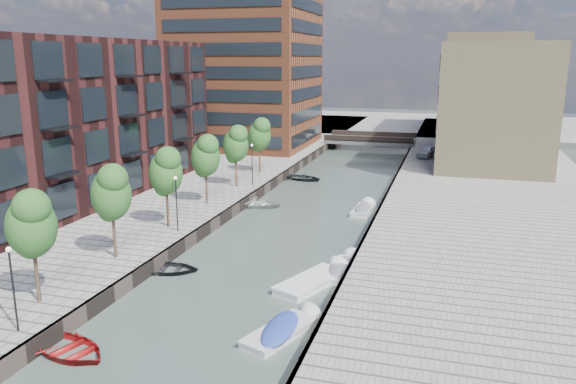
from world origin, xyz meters
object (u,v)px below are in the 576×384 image
at_px(motorboat_2, 318,280).
at_px(car, 428,152).
at_px(bridge, 371,140).
at_px(tree_3, 166,170).
at_px(tree_2, 111,191).
at_px(tree_6, 259,134).
at_px(sloop_4, 303,180).
at_px(tree_1, 31,222).
at_px(motorboat_4, 364,209).
at_px(tree_5, 236,143).
at_px(sloop_3, 255,207).
at_px(motorboat_3, 286,329).
at_px(sloop_2, 69,353).
at_px(tree_4, 205,155).
at_px(sloop_1, 167,272).
at_px(motorboat_1, 344,268).

bearing_deg(motorboat_2, car, 83.80).
height_order(bridge, tree_3, tree_3).
relative_size(tree_2, tree_6, 1.00).
bearing_deg(sloop_4, tree_1, -171.98).
bearing_deg(tree_3, motorboat_4, 42.72).
height_order(tree_1, sloop_4, tree_1).
bearing_deg(sloop_4, tree_6, 131.39).
xyz_separation_m(tree_5, sloop_3, (3.10, -3.31, -5.31)).
height_order(sloop_4, motorboat_3, motorboat_3).
distance_m(bridge, tree_3, 47.92).
bearing_deg(sloop_2, tree_4, 25.99).
bearing_deg(bridge, sloop_4, -99.93).
bearing_deg(tree_1, tree_2, 90.00).
xyz_separation_m(tree_3, sloop_3, (3.10, 10.69, -5.31)).
bearing_deg(tree_2, motorboat_2, 8.81).
distance_m(tree_3, sloop_2, 17.83).
bearing_deg(motorboat_3, tree_2, 159.18).
bearing_deg(tree_3, motorboat_3, -42.87).
distance_m(bridge, sloop_1, 53.41).
bearing_deg(motorboat_1, sloop_4, 110.36).
bearing_deg(tree_3, sloop_3, 73.82).
xyz_separation_m(tree_1, motorboat_4, (12.98, 25.98, -5.13)).
xyz_separation_m(tree_5, motorboat_2, (12.83, -19.01, -5.20)).
distance_m(tree_3, motorboat_1, 15.12).
bearing_deg(tree_5, motorboat_2, -55.98).
bearing_deg(motorboat_4, sloop_1, -118.62).
height_order(tree_4, tree_5, same).
xyz_separation_m(bridge, sloop_3, (-5.40, -36.31, -1.39)).
distance_m(tree_2, sloop_2, 11.58).
relative_size(tree_2, tree_4, 1.00).
height_order(sloop_3, sloop_4, sloop_3).
bearing_deg(sloop_1, tree_5, -1.31).
bearing_deg(tree_5, tree_2, -90.00).
relative_size(sloop_1, motorboat_1, 0.85).
height_order(motorboat_2, car, car).
distance_m(tree_1, motorboat_4, 29.49).
xyz_separation_m(tree_4, motorboat_4, (12.98, 4.98, -5.13)).
bearing_deg(tree_2, tree_5, 90.00).
distance_m(motorboat_1, motorboat_4, 14.79).
relative_size(tree_6, sloop_3, 1.17).
height_order(tree_1, tree_3, same).
height_order(bridge, tree_4, tree_4).
bearing_deg(sloop_2, car, 2.68).
xyz_separation_m(tree_5, sloop_4, (4.33, 9.18, -5.31)).
xyz_separation_m(tree_4, motorboat_3, (12.78, -18.86, -5.11)).
distance_m(tree_3, tree_4, 7.00).
bearing_deg(sloop_1, sloop_2, 173.11).
relative_size(sloop_1, motorboat_4, 0.93).
height_order(sloop_1, sloop_3, sloop_3).
distance_m(tree_4, sloop_3, 7.17).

